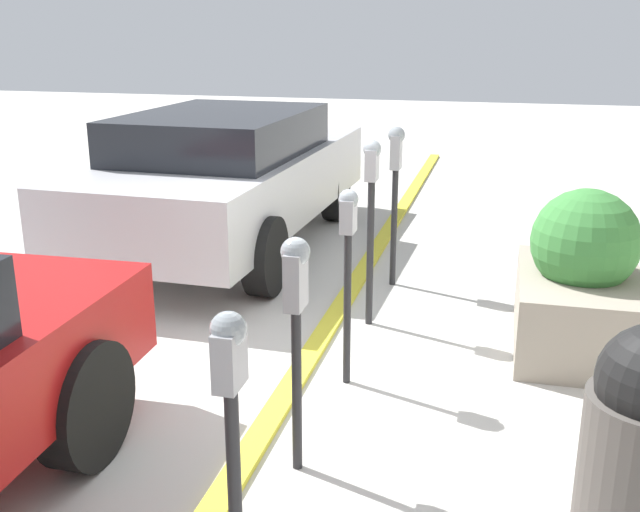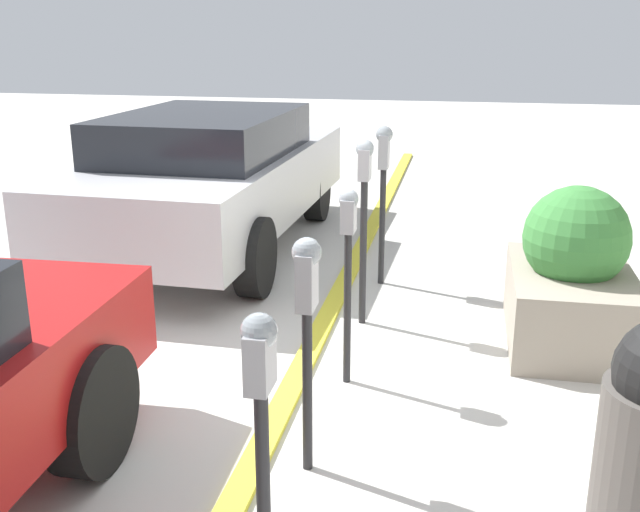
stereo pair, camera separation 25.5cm
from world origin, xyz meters
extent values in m
plane|color=beige|center=(0.00, 0.00, 0.00)|extent=(40.00, 40.00, 0.00)
cube|color=gold|center=(0.00, 0.08, 0.02)|extent=(19.00, 0.16, 0.04)
cylinder|color=#232326|center=(-2.21, -0.28, 0.53)|extent=(0.06, 0.06, 1.07)
cube|color=#99999E|center=(-2.21, -0.28, 1.19)|extent=(0.17, 0.09, 0.24)
sphere|color=gray|center=(-2.21, -0.28, 1.31)|extent=(0.14, 0.14, 0.14)
cylinder|color=#232326|center=(-1.09, -0.22, 0.48)|extent=(0.06, 0.06, 0.97)
cube|color=#99999E|center=(-1.09, -0.22, 1.12)|extent=(0.18, 0.09, 0.31)
sphere|color=gray|center=(-1.09, -0.22, 1.28)|extent=(0.16, 0.16, 0.16)
cylinder|color=#232326|center=(0.01, -0.27, 0.54)|extent=(0.05, 0.05, 1.09)
cube|color=#99999E|center=(0.01, -0.27, 1.20)|extent=(0.15, 0.09, 0.22)
sphere|color=gray|center=(0.01, -0.27, 1.31)|extent=(0.13, 0.13, 0.13)
cylinder|color=#232326|center=(1.10, -0.22, 0.61)|extent=(0.06, 0.06, 1.22)
cube|color=#99999E|center=(1.10, -0.22, 1.34)|extent=(0.17, 0.09, 0.25)
sphere|color=gray|center=(1.10, -0.22, 1.47)|extent=(0.14, 0.14, 0.14)
cylinder|color=#232326|center=(2.13, -0.26, 0.56)|extent=(0.06, 0.06, 1.12)
cube|color=#99999E|center=(2.13, -0.26, 1.28)|extent=(0.18, 0.09, 0.31)
sphere|color=gray|center=(2.13, -0.26, 1.44)|extent=(0.15, 0.15, 0.15)
cube|color=gray|center=(1.02, -1.86, 0.30)|extent=(1.42, 0.91, 0.59)
sphere|color=#387A38|center=(1.02, -1.86, 0.85)|extent=(0.80, 0.80, 0.80)
cylinder|color=black|center=(-1.33, 0.94, 0.37)|extent=(0.74, 0.23, 0.74)
cube|color=#B7B7BC|center=(2.99, 1.70, 0.72)|extent=(4.66, 2.06, 0.71)
cube|color=black|center=(2.80, 1.70, 1.30)|extent=(2.45, 1.76, 0.44)
cylinder|color=black|center=(4.41, 0.83, 0.37)|extent=(0.74, 0.23, 0.74)
cylinder|color=black|center=(4.41, 2.58, 0.37)|extent=(0.74, 0.23, 0.74)
cylinder|color=black|center=(1.56, 0.83, 0.37)|extent=(0.74, 0.23, 0.74)
cylinder|color=black|center=(1.56, 2.58, 0.37)|extent=(0.74, 0.23, 0.74)
camera|label=1|loc=(-4.64, -1.25, 2.41)|focal=42.00mm
camera|label=2|loc=(-4.69, -1.00, 2.41)|focal=42.00mm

